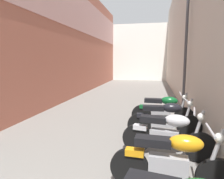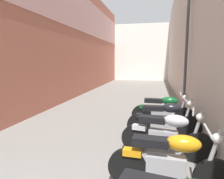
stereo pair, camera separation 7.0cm
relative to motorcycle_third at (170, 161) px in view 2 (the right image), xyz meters
The scene contains 9 objects.
ground_plane 5.39m from the motorcycle_third, 108.94° to the left, with size 37.33×37.33×0.00m, color slate.
building_left 8.84m from the motorcycle_third, 123.28° to the left, with size 0.45×21.33×6.42m.
building_right 7.68m from the motorcycle_third, 80.84° to the left, with size 0.45×21.33×6.54m.
building_far_end 18.96m from the motorcycle_third, 95.31° to the left, with size 8.36×2.00×5.58m, color silver.
motorcycle_third is the anchor object (origin of this frame).
motorcycle_fourth 1.13m from the motorcycle_third, 90.01° to the left, with size 1.83×0.58×1.04m.
motorcycle_fifth 2.22m from the motorcycle_third, 90.00° to the left, with size 1.85×0.58×1.04m.
motorcycle_sixth 3.18m from the motorcycle_third, 90.00° to the left, with size 1.85×0.58×1.04m.
street_lamp 5.38m from the motorcycle_third, 81.62° to the left, with size 0.79×0.18×4.93m.
Camera 2 is at (1.50, 0.70, 1.93)m, focal length 32.51 mm.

